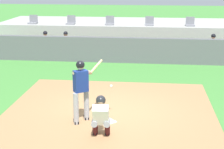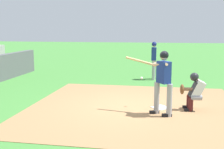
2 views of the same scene
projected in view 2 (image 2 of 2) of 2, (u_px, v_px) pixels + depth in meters
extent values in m
plane|color=#428438|center=(134.00, 107.00, 8.77)|extent=(80.00, 80.00, 0.00)
cube|color=#9E754C|center=(134.00, 107.00, 8.77)|extent=(6.40, 6.40, 0.01)
cube|color=white|center=(161.00, 108.00, 8.62)|extent=(0.62, 0.62, 0.02)
cylinder|color=#99999E|center=(169.00, 101.00, 7.72)|extent=(0.15, 0.15, 0.92)
cylinder|color=#99999E|center=(157.00, 98.00, 8.01)|extent=(0.15, 0.15, 0.92)
cube|color=navy|center=(164.00, 72.00, 7.74)|extent=(0.45, 0.42, 0.60)
sphere|color=tan|center=(164.00, 57.00, 7.67)|extent=(0.21, 0.21, 0.21)
sphere|color=black|center=(164.00, 55.00, 7.67)|extent=(0.24, 0.24, 0.24)
cylinder|color=tan|center=(160.00, 64.00, 7.75)|extent=(0.50, 0.44, 0.18)
cylinder|color=tan|center=(157.00, 64.00, 7.94)|extent=(0.15, 0.27, 0.17)
cylinder|color=tan|center=(140.00, 61.00, 8.14)|extent=(0.27, 0.84, 0.24)
cube|color=black|center=(167.00, 115.00, 7.78)|extent=(0.21, 0.29, 0.09)
cube|color=black|center=(154.00, 112.00, 8.06)|extent=(0.21, 0.29, 0.09)
cylinder|color=gray|center=(196.00, 98.00, 8.22)|extent=(0.18, 0.33, 0.16)
cylinder|color=#4C1919|center=(191.00, 104.00, 8.27)|extent=(0.14, 0.14, 0.42)
cube|color=black|center=(188.00, 110.00, 8.30)|extent=(0.13, 0.25, 0.08)
cylinder|color=gray|center=(194.00, 95.00, 8.53)|extent=(0.18, 0.33, 0.16)
cylinder|color=#4C1919|center=(189.00, 102.00, 8.58)|extent=(0.14, 0.14, 0.42)
cube|color=black|center=(187.00, 107.00, 8.62)|extent=(0.13, 0.25, 0.08)
cube|color=white|center=(197.00, 89.00, 8.34)|extent=(0.43, 0.47, 0.57)
cube|color=#2D2D33|center=(193.00, 89.00, 8.35)|extent=(0.40, 0.28, 0.45)
sphere|color=#996B4C|center=(195.00, 78.00, 8.29)|extent=(0.21, 0.21, 0.21)
sphere|color=#232328|center=(194.00, 77.00, 8.29)|extent=(0.25, 0.25, 0.25)
cylinder|color=#996B4C|center=(190.00, 89.00, 8.32)|extent=(0.13, 0.46, 0.10)
ellipsoid|color=brown|center=(182.00, 89.00, 8.30)|extent=(0.29, 0.14, 0.30)
sphere|color=white|center=(142.00, 78.00, 8.66)|extent=(0.07, 0.07, 0.07)
cylinder|color=#99999E|center=(153.00, 70.00, 13.28)|extent=(0.14, 0.14, 0.92)
cylinder|color=#99999E|center=(154.00, 70.00, 13.52)|extent=(0.14, 0.14, 0.92)
cube|color=navy|center=(154.00, 54.00, 13.28)|extent=(0.36, 0.22, 0.60)
sphere|color=beige|center=(154.00, 45.00, 13.21)|extent=(0.20, 0.20, 0.20)
sphere|color=navy|center=(154.00, 44.00, 13.21)|extent=(0.23, 0.23, 0.23)
cylinder|color=#333338|center=(155.00, 70.00, 13.69)|extent=(0.18, 0.06, 0.85)
cube|color=maroon|center=(0.00, 77.00, 13.92)|extent=(0.11, 0.24, 0.08)
cylinder|color=#939399|center=(2.00, 72.00, 14.15)|extent=(0.13, 0.13, 0.45)
cube|color=maroon|center=(3.00, 76.00, 14.17)|extent=(0.11, 0.24, 0.08)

